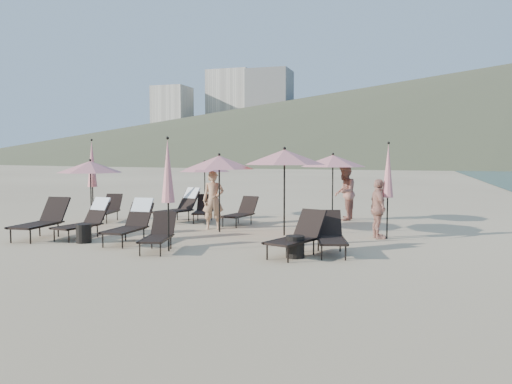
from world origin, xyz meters
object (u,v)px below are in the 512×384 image
(side_table_0, at_px, (84,233))
(lounger_7, at_px, (179,206))
(umbrella_open_0, at_px, (90,167))
(lounger_6, at_px, (108,209))
(lounger_2, at_px, (131,222))
(beachgoer_c, at_px, (378,209))
(side_table_1, at_px, (295,247))
(beachgoer_b, at_px, (345,193))
(lounger_9, at_px, (241,212))
(lounger_3, at_px, (159,234))
(umbrella_open_4, at_px, (333,161))
(umbrella_open_1, at_px, (219,162))
(umbrella_closed_1, at_px, (388,171))
(umbrella_closed_2, at_px, (92,164))
(lounger_1, at_px, (86,219))
(umbrella_closed_0, at_px, (168,172))
(beachgoer_a, at_px, (213,200))
(umbrella_open_2, at_px, (284,157))
(lounger_8, at_px, (204,209))
(lounger_0, at_px, (42,220))
(lounger_4, at_px, (330,235))
(umbrella_open_3, at_px, (205,167))

(side_table_0, bearing_deg, lounger_7, 85.22)
(umbrella_open_0, bearing_deg, lounger_6, 106.48)
(lounger_2, height_order, beachgoer_c, beachgoer_c)
(side_table_1, bearing_deg, beachgoer_b, 88.89)
(lounger_9, xyz_separation_m, side_table_1, (2.84, -4.55, -0.17))
(side_table_1, bearing_deg, lounger_3, -176.86)
(umbrella_open_4, relative_size, side_table_0, 4.86)
(umbrella_open_1, xyz_separation_m, umbrella_closed_1, (4.66, 0.27, -0.22))
(umbrella_closed_2, bearing_deg, lounger_7, 24.54)
(beachgoer_b, bearing_deg, side_table_1, -0.88)
(lounger_1, relative_size, umbrella_open_0, 0.82)
(umbrella_closed_0, relative_size, beachgoer_c, 1.65)
(lounger_2, height_order, lounger_9, lounger_2)
(lounger_2, xyz_separation_m, umbrella_closed_1, (6.15, 2.54, 1.26))
(beachgoer_c, bearing_deg, beachgoer_a, 63.68)
(lounger_6, bearing_deg, umbrella_open_2, -23.15)
(lounger_8, distance_m, umbrella_closed_0, 5.56)
(lounger_8, xyz_separation_m, umbrella_open_4, (4.17, 1.03, 1.62))
(umbrella_open_0, height_order, umbrella_open_4, umbrella_open_4)
(umbrella_open_0, distance_m, umbrella_closed_2, 1.24)
(lounger_0, xyz_separation_m, lounger_4, (7.65, 0.22, -0.06))
(side_table_1, bearing_deg, side_table_0, 177.98)
(lounger_6, height_order, lounger_7, lounger_7)
(umbrella_open_2, bearing_deg, beachgoer_c, 4.98)
(lounger_8, bearing_deg, umbrella_closed_2, -172.80)
(lounger_2, xyz_separation_m, lounger_7, (-0.71, 4.13, 0.01))
(umbrella_closed_1, distance_m, side_table_1, 3.94)
(lounger_7, distance_m, beachgoer_a, 2.29)
(umbrella_closed_2, bearing_deg, umbrella_open_2, -6.12)
(lounger_9, height_order, beachgoer_b, beachgoer_b)
(lounger_7, height_order, umbrella_open_1, umbrella_open_1)
(lounger_7, relative_size, lounger_8, 1.16)
(beachgoer_b, xyz_separation_m, beachgoer_c, (1.38, -3.67, -0.15))
(lounger_6, xyz_separation_m, side_table_1, (7.44, -4.08, -0.18))
(side_table_0, bearing_deg, lounger_8, 76.44)
(umbrella_open_0, bearing_deg, beachgoer_b, 30.53)
(lounger_0, bearing_deg, lounger_8, 54.87)
(umbrella_open_0, bearing_deg, lounger_9, 25.47)
(side_table_0, distance_m, beachgoer_a, 3.94)
(beachgoer_a, bearing_deg, beachgoer_c, -25.23)
(lounger_6, bearing_deg, umbrella_open_1, -27.11)
(umbrella_open_0, bearing_deg, beachgoer_c, 3.60)
(lounger_9, relative_size, side_table_1, 3.40)
(lounger_7, height_order, beachgoer_b, beachgoer_b)
(side_table_0, bearing_deg, umbrella_open_1, 46.54)
(lounger_2, xyz_separation_m, umbrella_open_3, (-0.36, 5.46, 1.29))
(lounger_2, relative_size, lounger_3, 1.13)
(side_table_1, bearing_deg, beachgoer_a, 134.18)
(lounger_3, height_order, beachgoer_a, beachgoer_a)
(side_table_0, bearing_deg, side_table_1, -2.02)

